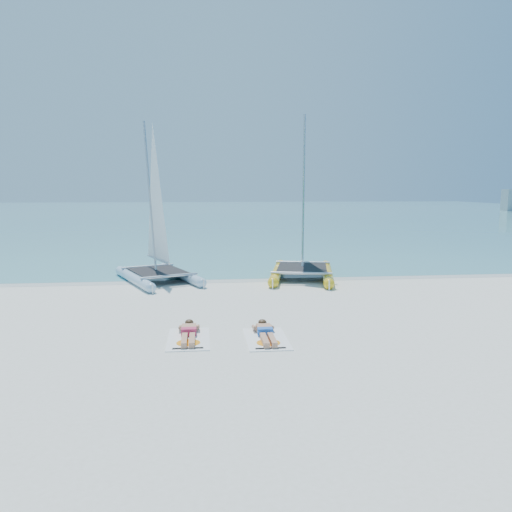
# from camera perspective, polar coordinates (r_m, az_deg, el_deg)

# --- Properties ---
(ground) EXTENTS (140.00, 140.00, 0.00)m
(ground) POSITION_cam_1_polar(r_m,az_deg,el_deg) (14.67, 0.79, -6.51)
(ground) COLOR silver
(ground) RESTS_ON ground
(sea) EXTENTS (140.00, 115.00, 0.01)m
(sea) POSITION_cam_1_polar(r_m,az_deg,el_deg) (77.21, -4.98, 5.02)
(sea) COLOR #70BAB6
(sea) RESTS_ON ground
(wet_sand_strip) EXTENTS (140.00, 1.40, 0.01)m
(wet_sand_strip) POSITION_cam_1_polar(r_m,az_deg,el_deg) (20.02, -1.14, -2.64)
(wet_sand_strip) COLOR silver
(wet_sand_strip) RESTS_ON ground
(catamaran_blue) EXTENTS (3.95, 5.27, 6.49)m
(catamaran_blue) POSITION_cam_1_polar(r_m,az_deg,el_deg) (19.82, -11.36, 2.75)
(catamaran_blue) COLOR #AFCBE7
(catamaran_blue) RESTS_ON ground
(catamaran_yellow) EXTENTS (3.46, 5.56, 6.90)m
(catamaran_yellow) POSITION_cam_1_polar(r_m,az_deg,el_deg) (20.62, 5.39, 3.71)
(catamaran_yellow) COLOR yellow
(catamaran_yellow) RESTS_ON ground
(towel_a) EXTENTS (1.00, 1.85, 0.02)m
(towel_a) POSITION_cam_1_polar(r_m,az_deg,el_deg) (12.28, -7.71, -9.37)
(towel_a) COLOR white
(towel_a) RESTS_ON ground
(sunbather_a) EXTENTS (0.37, 1.73, 0.26)m
(sunbather_a) POSITION_cam_1_polar(r_m,az_deg,el_deg) (12.44, -7.70, -8.63)
(sunbather_a) COLOR tan
(sunbather_a) RESTS_ON towel_a
(towel_b) EXTENTS (1.00, 1.85, 0.02)m
(towel_b) POSITION_cam_1_polar(r_m,az_deg,el_deg) (12.18, 1.20, -9.45)
(towel_b) COLOR white
(towel_b) RESTS_ON ground
(sunbather_b) EXTENTS (0.37, 1.73, 0.26)m
(sunbather_b) POSITION_cam_1_polar(r_m,az_deg,el_deg) (12.33, 1.08, -8.70)
(sunbather_b) COLOR tan
(sunbather_b) RESTS_ON towel_b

